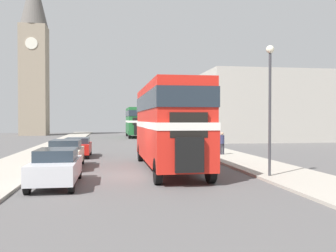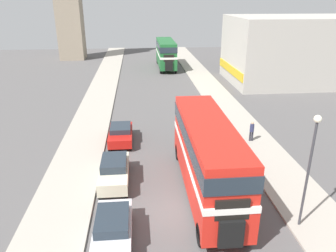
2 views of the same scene
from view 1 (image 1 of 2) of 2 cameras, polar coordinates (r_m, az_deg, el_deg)
name	(u,v)px [view 1 (image 1 of 2)]	position (r m, az deg, el deg)	size (l,w,h in m)	color
ground_plane	(143,175)	(17.91, -3.84, -7.53)	(120.00, 120.00, 0.00)	#565454
sidewalk_right	(277,171)	(19.67, 16.28, -6.62)	(3.50, 120.00, 0.12)	#A8A093
double_decker_bus	(168,120)	(19.71, 0.01, 0.88)	(2.54, 10.76, 4.40)	red
bus_distant	(136,120)	(55.64, -4.95, 0.93)	(2.55, 10.00, 4.35)	#1E602D
car_parked_near	(56,167)	(15.77, -16.68, -5.95)	(1.73, 4.26, 1.46)	silver
car_parked_mid	(66,154)	(21.25, -15.34, -4.07)	(1.73, 4.22, 1.54)	beige
car_parked_far	(78,147)	(27.25, -13.62, -3.11)	(1.80, 3.91, 1.36)	red
pedestrian_walking	(222,142)	(27.39, 8.24, -2.41)	(0.33, 0.33, 1.61)	#282833
street_lamp	(270,91)	(17.46, 15.27, 5.23)	(0.36, 0.36, 5.86)	#38383D
church_tower	(34,50)	(67.63, -19.74, 10.79)	(4.48, 4.48, 27.81)	gray
shop_building_block	(268,107)	(49.27, 14.96, 2.80)	(16.91, 11.53, 8.46)	#B2ADA3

